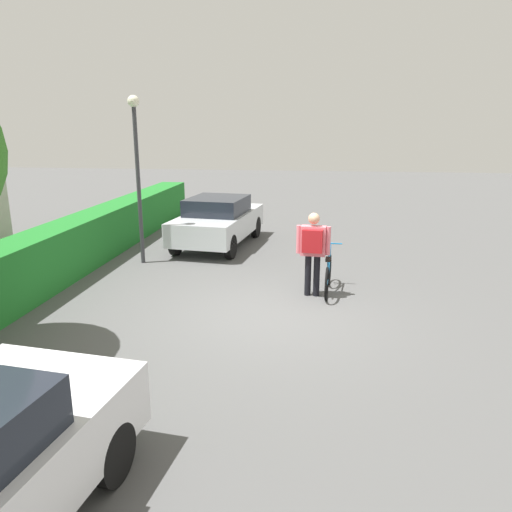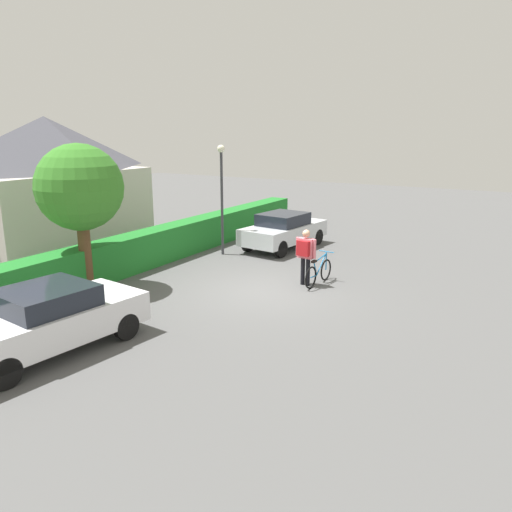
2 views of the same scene
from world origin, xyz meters
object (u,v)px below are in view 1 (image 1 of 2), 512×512
bicycle (328,275)px  person_rider (313,246)px  street_lamp (137,157)px  parked_car_far (218,220)px

bicycle → person_rider: (-0.29, 0.33, 0.68)m
bicycle → street_lamp: (1.69, 4.66, 2.28)m
bicycle → person_rider: 0.81m
bicycle → parked_car_far: bearing=39.6°
parked_car_far → person_rider: (-4.06, -2.79, 0.31)m
person_rider → street_lamp: (1.98, 4.33, 1.60)m
bicycle → street_lamp: size_ratio=0.41×
parked_car_far → bicycle: size_ratio=2.43×
parked_car_far → street_lamp: 3.22m
parked_car_far → street_lamp: size_ratio=1.01×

